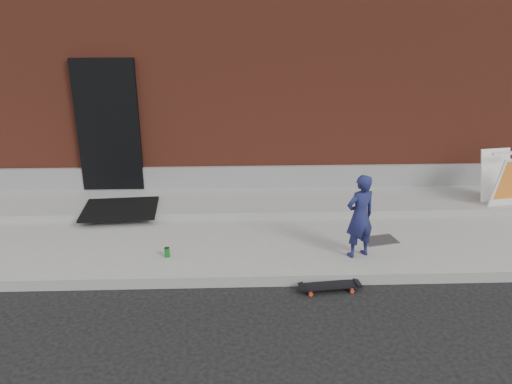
{
  "coord_description": "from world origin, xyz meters",
  "views": [
    {
      "loc": [
        -0.39,
        -5.44,
        3.32
      ],
      "look_at": [
        -0.17,
        0.8,
        0.98
      ],
      "focal_mm": 35.0,
      "sensor_mm": 36.0,
      "label": 1
    }
  ],
  "objects_px": {
    "skateboard": "(330,286)",
    "pizza_sign": "(504,178)",
    "child": "(360,216)",
    "soda_can": "(167,252)"
  },
  "relations": [
    {
      "from": "skateboard",
      "to": "pizza_sign",
      "type": "height_order",
      "value": "pizza_sign"
    },
    {
      "from": "child",
      "to": "soda_can",
      "type": "xyz_separation_m",
      "value": [
        -2.56,
        0.05,
        -0.51
      ]
    },
    {
      "from": "child",
      "to": "skateboard",
      "type": "distance_m",
      "value": 1.03
    },
    {
      "from": "skateboard",
      "to": "pizza_sign",
      "type": "xyz_separation_m",
      "value": [
        3.19,
        2.17,
        0.62
      ]
    },
    {
      "from": "child",
      "to": "skateboard",
      "type": "xyz_separation_m",
      "value": [
        -0.48,
        -0.64,
        -0.65
      ]
    },
    {
      "from": "skateboard",
      "to": "pizza_sign",
      "type": "relative_size",
      "value": 0.87
    },
    {
      "from": "child",
      "to": "soda_can",
      "type": "relative_size",
      "value": 8.65
    },
    {
      "from": "child",
      "to": "soda_can",
      "type": "bearing_deg",
      "value": -23.35
    },
    {
      "from": "skateboard",
      "to": "pizza_sign",
      "type": "distance_m",
      "value": 3.91
    },
    {
      "from": "child",
      "to": "pizza_sign",
      "type": "distance_m",
      "value": 3.11
    }
  ]
}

